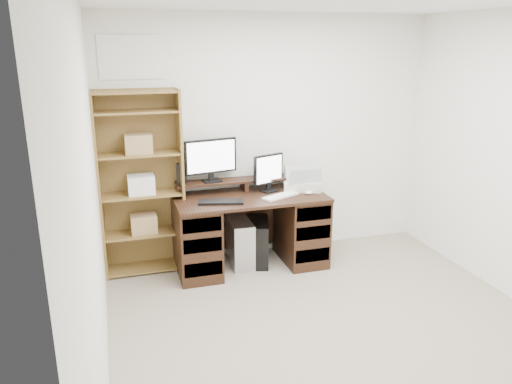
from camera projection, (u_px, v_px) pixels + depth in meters
name	position (u px, v px, depth m)	size (l,w,h in m)	color
room	(360.00, 190.00, 3.39)	(3.54, 4.04, 2.54)	gray
desk	(250.00, 230.00, 5.06)	(1.50, 0.70, 0.75)	black
riser_shelf	(244.00, 181.00, 5.12)	(1.40, 0.22, 0.12)	black
monitor_wide	(211.00, 158.00, 4.96)	(0.54, 0.17, 0.43)	black
monitor_small	(268.00, 171.00, 5.05)	(0.34, 0.18, 0.38)	black
speaker	(182.00, 174.00, 4.90)	(0.08, 0.08, 0.21)	black
keyboard_black	(221.00, 202.00, 4.72)	(0.42, 0.14, 0.02)	black
keyboard_white	(281.00, 196.00, 4.91)	(0.39, 0.12, 0.02)	white
mouse	(309.00, 193.00, 5.00)	(0.08, 0.05, 0.03)	white
printer	(302.00, 185.00, 5.16)	(0.38, 0.28, 0.09)	beige
basket	(302.00, 174.00, 5.12)	(0.33, 0.24, 0.14)	#979EA2
tower_silver	(240.00, 242.00, 5.14)	(0.21, 0.48, 0.48)	#B5B7BD
tower_black	(258.00, 242.00, 5.17)	(0.31, 0.49, 0.45)	black
bookshelf	(141.00, 182.00, 4.81)	(0.80, 0.30, 1.80)	olive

